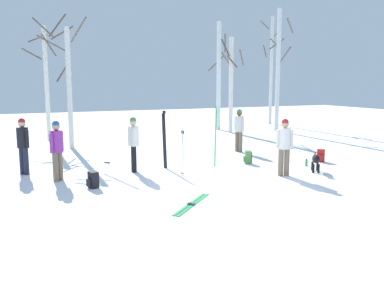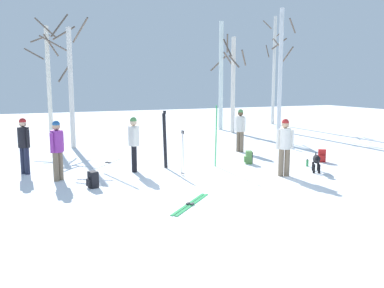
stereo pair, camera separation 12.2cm
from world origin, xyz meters
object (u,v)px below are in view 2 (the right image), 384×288
object	(u,v)px
birch_tree_3	(233,83)
birch_tree_6	(274,68)
birch_tree_1	(48,78)
ski_pair_planted_1	(165,140)
person_1	(240,128)
water_bottle_0	(307,163)
birch_tree_2	(71,83)
person_0	(134,141)
ski_pair_planted_0	(216,137)
backpack_2	(93,180)
backpack_0	(249,157)
birch_tree_4	(221,75)
ski_poles_0	(183,152)
person_2	(57,146)
person_4	(24,142)
ski_pair_lying_0	(191,204)
dog	(317,160)
ski_pair_lying_1	(107,163)
birch_tree_5	(281,69)
backpack_1	(322,156)
person_3	(285,144)

from	to	relation	value
birch_tree_3	birch_tree_6	bearing A→B (deg)	33.20
birch_tree_1	ski_pair_planted_1	bearing A→B (deg)	-71.65
person_1	birch_tree_3	bearing A→B (deg)	63.82
water_bottle_0	birch_tree_2	size ratio (longest dim) A/B	0.04
person_0	birch_tree_6	xyz separation A→B (m)	(12.36, 10.58, 2.68)
ski_pair_planted_0	backpack_2	world-z (taller)	ski_pair_planted_0
ski_pair_planted_1	backpack_0	xyz separation A→B (m)	(2.87, -0.47, -0.72)
birch_tree_4	ski_poles_0	bearing A→B (deg)	-122.56
backpack_0	person_2	bearing A→B (deg)	179.58
water_bottle_0	birch_tree_6	world-z (taller)	birch_tree_6
person_4	water_bottle_0	size ratio (longest dim) A/B	7.20
person_1	person_4	distance (m)	8.08
person_2	birch_tree_2	bearing A→B (deg)	78.92
ski_pair_lying_0	birch_tree_6	bearing A→B (deg)	50.14
birch_tree_3	birch_tree_2	bearing A→B (deg)	-167.92
dog	ski_pair_planted_1	size ratio (longest dim) A/B	0.40
ski_pair_planted_1	ski_poles_0	distance (m)	1.30
ski_pair_lying_1	birch_tree_6	size ratio (longest dim) A/B	0.22
person_4	ski_pair_planted_0	bearing A→B (deg)	-13.10
ski_pair_lying_1	birch_tree_5	world-z (taller)	birch_tree_5
person_1	dog	world-z (taller)	person_1
ski_pair_planted_1	birch_tree_5	size ratio (longest dim) A/B	0.28
backpack_0	birch_tree_5	size ratio (longest dim) A/B	0.06
backpack_2	birch_tree_1	xyz separation A→B (m)	(-0.25, 10.27, 2.75)
person_4	backpack_1	size ratio (longest dim) A/B	3.90
ski_pair_planted_1	ski_pair_planted_0	bearing A→B (deg)	-17.54
water_bottle_0	birch_tree_2	world-z (taller)	birch_tree_2
dog	backpack_0	world-z (taller)	dog
ski_pair_lying_0	birch_tree_5	bearing A→B (deg)	47.29
person_1	water_bottle_0	world-z (taller)	person_1
backpack_1	person_0	bearing A→B (deg)	170.55
ski_pair_planted_1	birch_tree_1	size ratio (longest dim) A/B	0.33
person_1	water_bottle_0	distance (m)	3.56
person_3	ski_pair_planted_0	xyz separation A→B (m)	(-1.26, 2.01, 0.03)
birch_tree_6	ski_poles_0	bearing A→B (deg)	-133.63
backpack_2	ski_pair_lying_1	bearing A→B (deg)	71.91
person_3	dog	size ratio (longest dim) A/B	2.27
person_3	backpack_2	distance (m)	5.60
backpack_1	birch_tree_1	distance (m)	13.15
ski_pair_lying_1	backpack_0	xyz separation A→B (m)	(4.46, -1.96, 0.20)
water_bottle_0	birch_tree_2	bearing A→B (deg)	133.07
water_bottle_0	birch_tree_5	xyz separation A→B (m)	(4.94, 8.63, 3.39)
person_2	person_4	size ratio (longest dim) A/B	1.00
backpack_0	ski_pair_lying_0	bearing A→B (deg)	-135.86
birch_tree_2	backpack_2	bearing A→B (deg)	-93.20
ski_pair_planted_0	birch_tree_1	size ratio (longest dim) A/B	0.36
birch_tree_2	birch_tree_5	world-z (taller)	birch_tree_5
birch_tree_1	birch_tree_5	world-z (taller)	birch_tree_5
backpack_0	birch_tree_4	size ratio (longest dim) A/B	0.07
person_2	backpack_2	distance (m)	1.63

